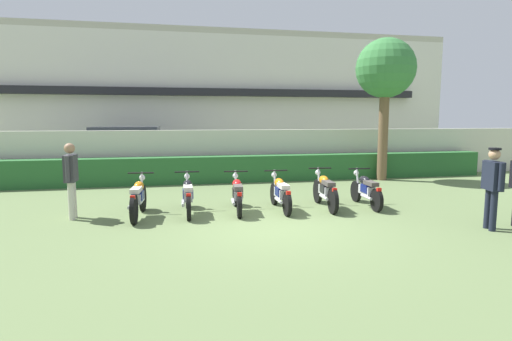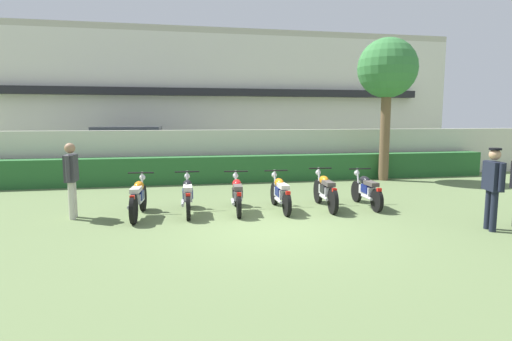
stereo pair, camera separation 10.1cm
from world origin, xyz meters
TOP-DOWN VIEW (x-y plane):
  - ground at (0.00, 0.00)m, footprint 60.00×60.00m
  - building at (0.00, 15.89)m, footprint 25.73×6.50m
  - compound_wall at (0.00, 7.04)m, footprint 24.45×0.30m
  - hedge_row at (0.00, 6.34)m, footprint 19.56×0.70m
  - parked_car at (-3.72, 9.97)m, footprint 4.59×2.27m
  - tree_near_inspector at (5.50, 5.68)m, footprint 2.10×2.10m
  - motorcycle_in_row_0 at (-2.82, 1.51)m, footprint 0.60×1.93m
  - motorcycle_in_row_1 at (-1.70, 1.64)m, footprint 0.60×1.91m
  - motorcycle_in_row_2 at (-0.52, 1.62)m, footprint 0.60×1.88m
  - motorcycle_in_row_3 at (0.55, 1.58)m, footprint 0.60×1.87m
  - motorcycle_in_row_4 at (1.71, 1.56)m, footprint 0.60×1.95m
  - motorcycle_in_row_5 at (2.81, 1.53)m, footprint 0.60×1.83m
  - inspector_person at (-4.26, 1.67)m, footprint 0.23×0.68m
  - officer_0 at (4.25, -1.05)m, footprint 0.32×0.65m

SIDE VIEW (x-z plane):
  - ground at x=0.00m, z-range 0.00..0.00m
  - motorcycle_in_row_3 at x=0.55m, z-range -0.03..0.91m
  - motorcycle_in_row_2 at x=-0.52m, z-range -0.03..0.91m
  - motorcycle_in_row_5 at x=2.81m, z-range -0.03..0.91m
  - motorcycle_in_row_1 at x=-1.70m, z-range -0.03..0.93m
  - motorcycle_in_row_4 at x=1.71m, z-range -0.03..0.94m
  - motorcycle_in_row_0 at x=-2.82m, z-range -0.03..0.95m
  - hedge_row at x=0.00m, z-range 0.00..0.92m
  - compound_wall at x=0.00m, z-range 0.00..1.82m
  - parked_car at x=-3.72m, z-range -0.01..1.88m
  - officer_0 at x=4.25m, z-range 0.15..1.82m
  - inspector_person at x=-4.26m, z-range 0.16..1.87m
  - building at x=0.00m, z-range 0.00..6.69m
  - tree_near_inspector at x=5.50m, z-range 1.38..6.45m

